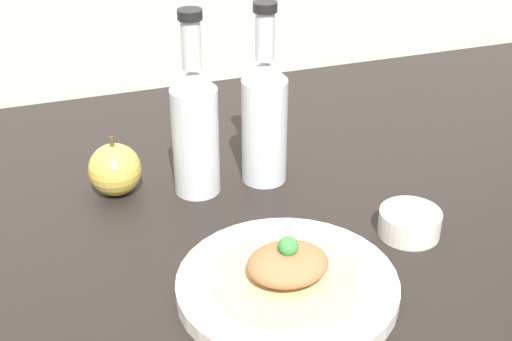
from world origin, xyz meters
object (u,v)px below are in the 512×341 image
at_px(plated_food, 288,268).
at_px(cider_bottle_right, 264,116).
at_px(plate, 287,284).
at_px(dipping_bowl, 410,223).
at_px(apple, 115,169).
at_px(cider_bottle_left, 195,126).

bearing_deg(plated_food, cider_bottle_right, 76.19).
xyz_separation_m(plate, dipping_bowl, (0.18, 0.06, 0.00)).
bearing_deg(plate, apple, 117.22).
height_order(plate, cider_bottle_left, cider_bottle_left).
relative_size(cider_bottle_right, apple, 2.97).
distance_m(plate, apple, 0.31).
bearing_deg(plated_food, dipping_bowl, 17.55).
bearing_deg(cider_bottle_left, cider_bottle_right, 0.00).
xyz_separation_m(plate, plated_food, (-0.00, -0.00, 0.02)).
bearing_deg(plated_food, cider_bottle_left, 98.26).
bearing_deg(cider_bottle_left, plate, -81.74).
xyz_separation_m(cider_bottle_left, dipping_bowl, (0.22, -0.19, -0.08)).
xyz_separation_m(cider_bottle_left, apple, (-0.11, 0.03, -0.06)).
bearing_deg(cider_bottle_left, dipping_bowl, -40.52).
bearing_deg(cider_bottle_right, apple, 171.84).
distance_m(plate, cider_bottle_left, 0.26).
xyz_separation_m(apple, dipping_bowl, (0.32, -0.22, -0.02)).
xyz_separation_m(plate, apple, (-0.14, 0.27, 0.02)).
xyz_separation_m(plated_food, dipping_bowl, (0.18, 0.06, -0.02)).
xyz_separation_m(plate, cider_bottle_right, (0.06, 0.25, 0.08)).
bearing_deg(dipping_bowl, plate, -162.45).
xyz_separation_m(plated_food, cider_bottle_right, (0.06, 0.25, 0.06)).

